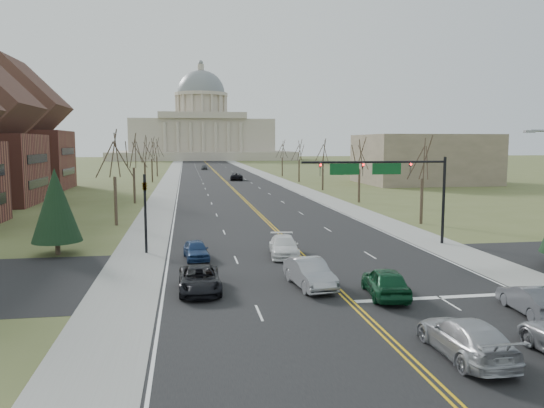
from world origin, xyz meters
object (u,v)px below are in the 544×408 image
object	(u,v)px
signal_left	(145,205)
car_nb_outer_lead	(531,300)
car_sb_outer_second	(196,250)
car_sb_inner_lead	(310,273)
car_far_nb	(236,176)
car_nb_inner_second	(466,338)
car_far_sb	(204,167)
signal_mast	(386,175)
car_sb_outer_lead	(200,279)
car_sb_inner_second	(284,246)
car_nb_inner_lead	(385,282)

from	to	relation	value
signal_left	car_nb_outer_lead	distance (m)	26.60
car_nb_outer_lead	car_sb_outer_second	bearing A→B (deg)	-38.03
car_sb_inner_lead	car_far_nb	world-z (taller)	car_far_nb
car_sb_inner_lead	signal_left	bearing A→B (deg)	124.45
car_nb_inner_second	car_far_sb	xyz separation A→B (m)	(-4.93, 148.61, -0.01)
car_far_nb	signal_mast	bearing A→B (deg)	98.24
signal_left	car_sb_outer_lead	xyz separation A→B (m)	(3.72, -11.21, -3.01)
car_sb_inner_second	car_nb_inner_lead	bearing A→B (deg)	-66.13
car_nb_inner_lead	signal_left	bearing A→B (deg)	-38.08
signal_left	car_sb_outer_second	world-z (taller)	signal_left
car_sb_inner_second	car_sb_outer_second	world-z (taller)	car_sb_inner_second
car_nb_outer_lead	car_far_nb	xyz separation A→B (m)	(-5.36, 95.66, 0.13)
car_nb_outer_lead	car_far_nb	size ratio (longest dim) A/B	0.71
signal_left	car_nb_inner_second	distance (m)	26.18
car_nb_inner_second	car_sb_inner_second	size ratio (longest dim) A/B	1.05
car_nb_outer_lead	car_far_nb	world-z (taller)	car_far_nb
car_sb_outer_second	car_far_sb	world-z (taller)	car_far_sb
car_nb_outer_lead	car_sb_outer_second	distance (m)	21.83
signal_mast	car_sb_outer_lead	distance (m)	19.57
signal_mast	car_sb_outer_second	distance (m)	16.31
car_nb_inner_lead	car_nb_outer_lead	world-z (taller)	car_nb_inner_lead
car_nb_inner_lead	car_far_sb	size ratio (longest dim) A/B	1.08
car_nb_inner_second	car_sb_inner_second	distance (m)	19.72
car_sb_inner_second	car_far_nb	size ratio (longest dim) A/B	0.84
car_nb_outer_lead	car_sb_inner_lead	size ratio (longest dim) A/B	0.85
signal_left	car_nb_outer_lead	xyz separation A→B (m)	(19.61, -17.72, -3.01)
car_sb_inner_lead	car_far_sb	distance (m)	137.83
car_sb_inner_second	car_nb_inner_second	bearing A→B (deg)	-73.15
car_nb_outer_lead	car_sb_outer_lead	bearing A→B (deg)	-17.13
car_nb_inner_lead	car_nb_outer_lead	xyz separation A→B (m)	(5.97, -3.85, -0.12)
signal_mast	car_far_nb	bearing A→B (deg)	93.44
car_sb_outer_lead	car_far_nb	bearing A→B (deg)	82.59
car_sb_inner_lead	car_sb_outer_second	bearing A→B (deg)	119.49
car_nb_inner_lead	car_sb_outer_second	xyz separation A→B (m)	(-9.95, 11.09, -0.13)
car_nb_outer_lead	car_nb_inner_lead	bearing A→B (deg)	-27.70
signal_mast	car_sb_outer_second	bearing A→B (deg)	-169.67
signal_left	car_far_sb	size ratio (longest dim) A/B	1.36
car_nb_inner_lead	car_far_nb	bearing A→B (deg)	-83.00
signal_mast	car_sb_inner_lead	size ratio (longest dim) A/B	2.45
car_nb_outer_lead	car_far_sb	distance (m)	144.64
signal_left	signal_mast	bearing A→B (deg)	-0.00
car_nb_outer_lead	car_far_nb	distance (m)	95.81
car_nb_inner_lead	car_sb_outer_second	distance (m)	14.90
signal_mast	car_sb_outer_lead	xyz separation A→B (m)	(-15.22, -11.21, -5.06)
car_nb_outer_lead	car_sb_inner_lead	distance (m)	11.52
car_sb_outer_lead	car_sb_outer_second	bearing A→B (deg)	89.54
car_nb_inner_lead	car_far_sb	bearing A→B (deg)	-80.64
car_sb_outer_second	car_far_nb	size ratio (longest dim) A/B	0.67
car_sb_inner_lead	car_far_sb	size ratio (longest dim) A/B	1.12
signal_left	car_sb_inner_second	size ratio (longest dim) A/B	1.19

